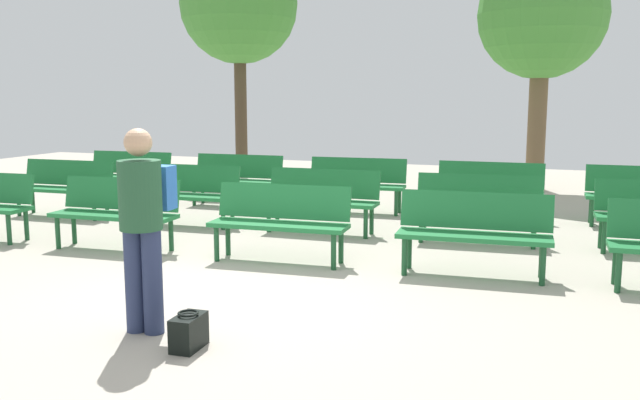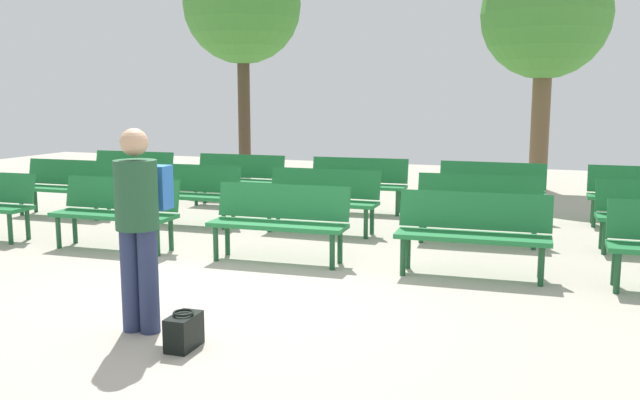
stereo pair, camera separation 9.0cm
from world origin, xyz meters
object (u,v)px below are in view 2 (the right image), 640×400
(bench_r1_c3, at_px, (478,204))
(bench_r2_c1, at_px, (238,177))
(bench_r0_c1, at_px, (117,208))
(handbag, at_px, (184,331))
(visitor_with_backpack, at_px, (140,217))
(bench_r2_c2, at_px, (358,181))
(bench_r1_c1, at_px, (187,190))
(bench_r0_c2, at_px, (280,218))
(bench_r2_c3, at_px, (491,187))
(tree_0, at_px, (545,16))
(bench_r0_c3, at_px, (473,229))
(bench_r1_c2, at_px, (322,196))
(bench_r2_c0, at_px, (130,172))
(bench_r1_c0, at_px, (67,184))
(tree_1, at_px, (242,6))

(bench_r1_c3, relative_size, bench_r2_c1, 1.01)
(bench_r0_c1, xyz_separation_m, handbag, (2.59, -2.67, -0.37))
(bench_r1_c3, distance_m, visitor_with_backpack, 4.84)
(bench_r2_c2, bearing_deg, bench_r2_c1, 179.27)
(bench_r1_c1, relative_size, bench_r1_c3, 1.00)
(bench_r0_c2, distance_m, bench_r1_c1, 2.71)
(bench_r1_c3, xyz_separation_m, bench_r2_c3, (-0.03, 1.73, 0.00))
(bench_r2_c3, xyz_separation_m, visitor_with_backpack, (-2.08, -6.06, 0.43))
(bench_r2_c3, height_order, tree_0, tree_0)
(bench_r0_c2, relative_size, bench_r0_c3, 1.00)
(bench_r0_c2, bearing_deg, bench_r2_c3, 57.24)
(bench_r1_c2, xyz_separation_m, bench_r2_c3, (2.10, 1.80, 0.00))
(bench_r2_c0, bearing_deg, handbag, -53.66)
(bench_r2_c2, distance_m, handbag, 6.31)
(bench_r0_c1, distance_m, bench_r1_c2, 2.75)
(bench_r2_c2, distance_m, tree_0, 5.45)
(bench_r0_c2, xyz_separation_m, bench_r1_c1, (-2.19, 1.59, 0.00))
(bench_r1_c1, bearing_deg, bench_r0_c1, -91.84)
(bench_r2_c3, height_order, visitor_with_backpack, visitor_with_backpack)
(bench_r2_c1, distance_m, bench_r2_c3, 4.25)
(bench_r1_c0, height_order, tree_1, tree_1)
(bench_r1_c1, xyz_separation_m, bench_r2_c0, (-2.20, 1.67, 0.00))
(bench_r1_c2, bearing_deg, bench_r1_c0, -178.93)
(bench_r1_c2, height_order, bench_r2_c0, same)
(bench_r1_c1, distance_m, tree_1, 6.95)
(bench_r1_c0, bearing_deg, bench_r2_c2, 22.45)
(bench_r1_c0, bearing_deg, bench_r2_c1, 38.83)
(bench_r1_c0, xyz_separation_m, tree_1, (0.24, 5.78, 3.40))
(bench_r1_c1, xyz_separation_m, bench_r2_c2, (2.05, 1.90, 0.00))
(bench_r0_c3, xyz_separation_m, bench_r1_c0, (-6.53, 1.43, 0.00))
(tree_1, bearing_deg, bench_r0_c1, -75.28)
(bench_r0_c3, distance_m, handbag, 3.41)
(bench_r1_c2, bearing_deg, bench_r2_c2, 89.76)
(bench_r2_c0, bearing_deg, bench_r0_c1, -58.77)
(bench_r0_c1, height_order, bench_r2_c1, same)
(bench_r1_c1, xyz_separation_m, bench_r2_c1, (-0.07, 1.78, 0.00))
(bench_r2_c1, bearing_deg, bench_r0_c1, -90.06)
(tree_1, bearing_deg, tree_0, -0.40)
(bench_r2_c0, height_order, tree_1, tree_1)
(bench_r1_c0, xyz_separation_m, bench_r1_c2, (4.25, 0.17, 0.00))
(bench_r2_c3, bearing_deg, bench_r2_c0, -179.00)
(bench_r0_c2, distance_m, bench_r2_c1, 4.06)
(bench_r1_c3, relative_size, bench_r2_c0, 1.01)
(handbag, bearing_deg, bench_r2_c1, 113.60)
(bench_r2_c1, xyz_separation_m, handbag, (2.69, -6.16, -0.37))
(tree_1, relative_size, visitor_with_backpack, 3.20)
(bench_r2_c1, relative_size, tree_1, 0.31)
(bench_r0_c1, bearing_deg, visitor_with_backpack, -52.63)
(bench_r1_c1, distance_m, bench_r2_c2, 2.80)
(bench_r0_c3, relative_size, handbag, 4.97)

